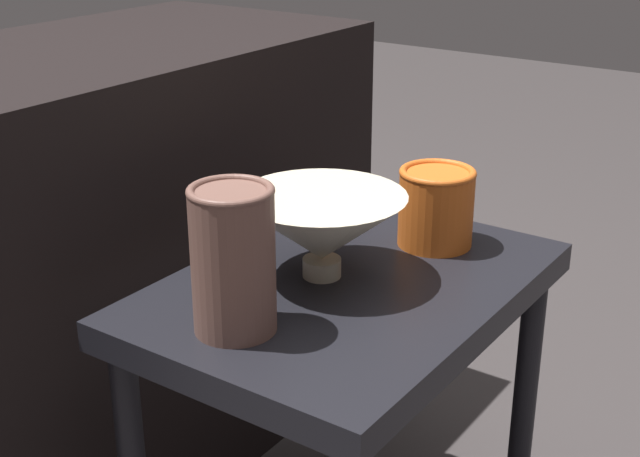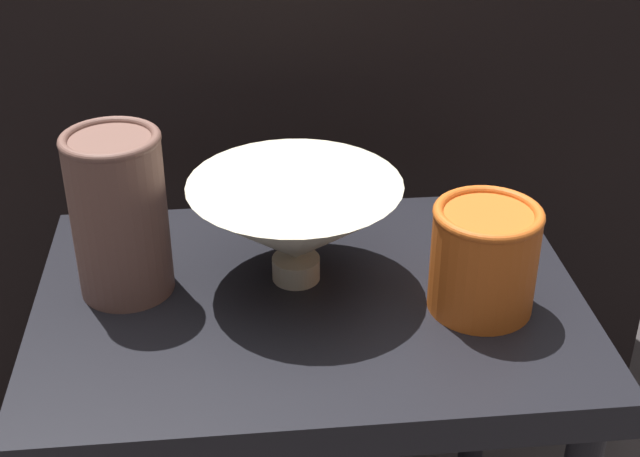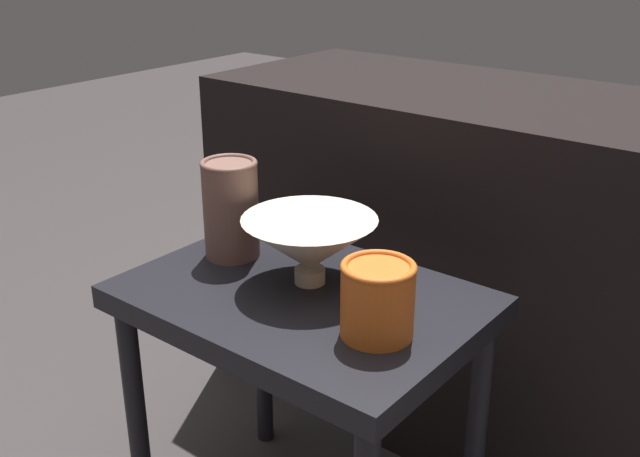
{
  "view_description": "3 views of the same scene",
  "coord_description": "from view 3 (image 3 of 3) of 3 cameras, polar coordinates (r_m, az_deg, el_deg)",
  "views": [
    {
      "loc": [
        -0.9,
        -0.58,
        1.02
      ],
      "look_at": [
        -0.04,
        0.01,
        0.6
      ],
      "focal_mm": 50.0,
      "sensor_mm": 36.0,
      "label": 1
    },
    {
      "loc": [
        -0.07,
        -0.77,
        1.05
      ],
      "look_at": [
        0.01,
        0.01,
        0.59
      ],
      "focal_mm": 50.0,
      "sensor_mm": 36.0,
      "label": 2
    },
    {
      "loc": [
        0.7,
        -0.84,
        1.08
      ],
      "look_at": [
        0.0,
        0.05,
        0.61
      ],
      "focal_mm": 42.0,
      "sensor_mm": 36.0,
      "label": 3
    }
  ],
  "objects": [
    {
      "name": "vase_textured_left",
      "position": [
        1.33,
        -6.81,
        1.58
      ],
      "size": [
        0.1,
        0.1,
        0.18
      ],
      "color": "brown",
      "rests_on": "table"
    },
    {
      "name": "vase_colorful_right",
      "position": [
        1.08,
        4.41,
        -5.32
      ],
      "size": [
        0.11,
        0.11,
        0.11
      ],
      "color": "orange",
      "rests_on": "table"
    },
    {
      "name": "couch_backdrop",
      "position": [
        1.7,
        10.59,
        -2.21
      ],
      "size": [
        1.09,
        0.5,
        0.76
      ],
      "color": "black",
      "rests_on": "ground_plane"
    },
    {
      "name": "table",
      "position": [
        1.26,
        -1.36,
        -7.8
      ],
      "size": [
        0.57,
        0.41,
        0.51
      ],
      "color": "black",
      "rests_on": "ground_plane"
    },
    {
      "name": "bowl",
      "position": [
        1.23,
        -0.8,
        -1.22
      ],
      "size": [
        0.22,
        0.22,
        0.11
      ],
      "color": "beige",
      "rests_on": "table"
    }
  ]
}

